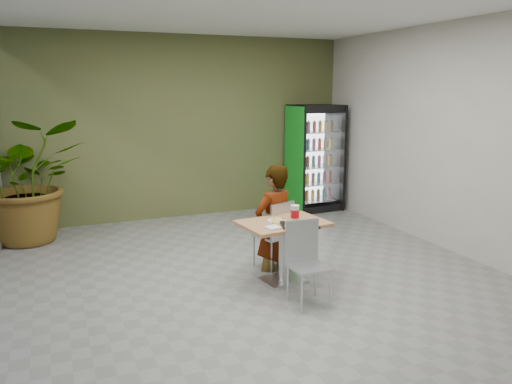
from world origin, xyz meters
TOP-DOWN VIEW (x-y plane):
  - ground at (0.00, 0.00)m, footprint 7.00×7.00m
  - room_envelope at (0.00, 0.00)m, footprint 6.00×7.00m
  - dining_table at (0.26, -0.06)m, footprint 1.06×0.80m
  - chair_far at (0.39, 0.39)m, footprint 0.50×0.50m
  - chair_near at (0.25, -0.64)m, footprint 0.40×0.41m
  - seated_woman at (0.36, 0.43)m, footprint 0.70×0.57m
  - pizza_plate at (0.21, 0.00)m, footprint 0.30×0.23m
  - soda_cup at (0.42, -0.05)m, footprint 0.10×0.10m
  - napkin_stack at (0.03, -0.27)m, footprint 0.17×0.17m
  - cafeteria_tray at (0.36, -0.28)m, footprint 0.48×0.41m
  - beverage_fridge at (2.41, 3.07)m, footprint 0.95×0.75m
  - potted_plant at (-2.55, 2.90)m, footprint 1.78×1.56m

SIDE VIEW (x-z plane):
  - ground at x=0.00m, z-range 0.00..0.00m
  - chair_far at x=0.39m, z-range 0.08..0.96m
  - chair_near at x=0.25m, z-range 0.08..0.97m
  - seated_woman at x=0.36m, z-range -0.30..1.35m
  - dining_table at x=0.26m, z-range 0.16..0.91m
  - napkin_stack at x=0.03m, z-range 0.75..0.77m
  - cafeteria_tray at x=0.36m, z-range 0.75..0.77m
  - pizza_plate at x=0.21m, z-range 0.75..0.78m
  - soda_cup at x=0.42m, z-range 0.75..0.93m
  - potted_plant at x=-2.55m, z-range 0.00..1.86m
  - beverage_fridge at x=2.41m, z-range 0.00..1.99m
  - room_envelope at x=0.00m, z-range 0.00..3.20m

